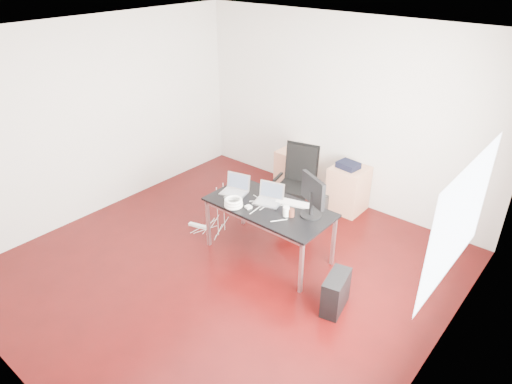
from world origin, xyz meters
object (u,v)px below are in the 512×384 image
Objects in this scene: desk at (269,210)px; pc_tower at (336,292)px; office_chair at (297,179)px; filing_cabinet_left at (295,171)px; filing_cabinet_right at (348,189)px.

desk is 1.32m from pc_tower.
desk is 3.56× the size of pc_tower.
office_chair is 1.54× the size of filing_cabinet_left.
filing_cabinet_right is at bearing 104.82° from pc_tower.
desk is at bearing -64.65° from filing_cabinet_left.
office_chair is at bearing 106.26° from desk.
office_chair reaches higher than filing_cabinet_right.
filing_cabinet_right is at bearing 38.84° from office_chair.
pc_tower is at bearing -45.13° from filing_cabinet_left.
desk reaches higher than filing_cabinet_right.
office_chair is 0.85m from filing_cabinet_right.
office_chair is 2.07m from pc_tower.
desk is 1.09m from office_chair.
office_chair reaches higher than filing_cabinet_left.
pc_tower is (2.00, -2.01, -0.13)m from filing_cabinet_left.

